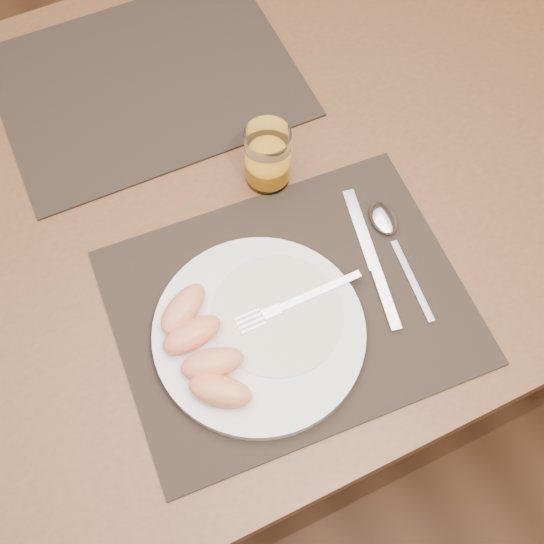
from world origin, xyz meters
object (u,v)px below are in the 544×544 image
at_px(fork, 289,305).
at_px(table, 211,217).
at_px(placemat_near, 290,306).
at_px(juice_glass, 268,159).
at_px(knife, 375,269).
at_px(plate, 259,333).
at_px(spoon, 387,227).
at_px(placemat_far, 147,82).

bearing_deg(fork, table, 95.04).
xyz_separation_m(placemat_near, juice_glass, (0.06, 0.20, 0.04)).
xyz_separation_m(table, knife, (0.15, -0.22, 0.09)).
bearing_deg(plate, table, 83.00).
bearing_deg(spoon, fork, -163.92).
bearing_deg(juice_glass, spoon, -53.53).
xyz_separation_m(table, plate, (-0.03, -0.24, 0.10)).
height_order(placemat_far, spoon, spoon).
bearing_deg(fork, placemat_far, 93.40).
relative_size(table, juice_glass, 14.44).
height_order(placemat_near, juice_glass, juice_glass).
relative_size(table, fork, 8.02).
distance_m(placemat_near, placemat_far, 0.44).
relative_size(placemat_near, fork, 2.58).
bearing_deg(knife, juice_glass, 107.96).
bearing_deg(spoon, plate, -163.74).
bearing_deg(plate, juice_glass, 61.89).
xyz_separation_m(plate, knife, (0.18, 0.02, -0.01)).
xyz_separation_m(placemat_near, spoon, (0.17, 0.05, 0.01)).
distance_m(placemat_near, knife, 0.13).
bearing_deg(table, placemat_near, -83.63).
bearing_deg(knife, plate, -174.62).
bearing_deg(table, fork, -84.96).
bearing_deg(placemat_near, plate, -160.12).
relative_size(plate, fork, 1.55).
bearing_deg(placemat_far, plate, -92.84).
bearing_deg(placemat_near, fork, -136.19).
bearing_deg(fork, juice_glass, 71.80).
height_order(plate, fork, fork).
distance_m(placemat_near, plate, 0.06).
bearing_deg(juice_glass, knife, -72.04).
bearing_deg(placemat_near, placemat_far, 94.06).
xyz_separation_m(table, placemat_near, (0.02, -0.22, 0.09)).
xyz_separation_m(knife, spoon, (0.05, 0.05, 0.00)).
bearing_deg(table, juice_glass, -15.62).
bearing_deg(placemat_near, juice_glass, 72.67).
distance_m(placemat_far, juice_glass, 0.26).
relative_size(knife, juice_glass, 2.25).
relative_size(placemat_far, knife, 2.06).
relative_size(knife, spoon, 1.14).
height_order(table, plate, plate).
xyz_separation_m(spoon, juice_glass, (-0.11, 0.15, 0.04)).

